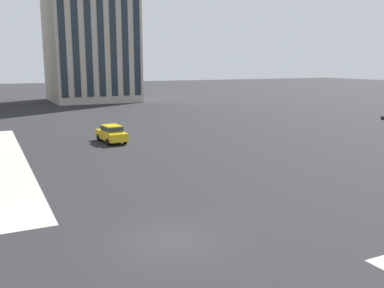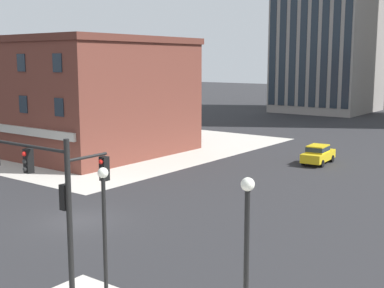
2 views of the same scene
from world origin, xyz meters
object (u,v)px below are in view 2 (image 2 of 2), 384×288
object	(u,v)px
traffic_signal_main	(54,196)
street_lamp_corner_near	(105,229)
street_lamp_mid_sidewalk	(246,266)
car_main_southbound_near	(318,154)

from	to	relation	value
traffic_signal_main	street_lamp_corner_near	distance (m)	2.57
traffic_signal_main	street_lamp_mid_sidewalk	distance (m)	8.29
traffic_signal_main	street_lamp_corner_near	world-z (taller)	traffic_signal_main
street_lamp_corner_near	street_lamp_mid_sidewalk	xyz separation A→B (m)	(5.83, -0.49, 0.30)
traffic_signal_main	street_lamp_corner_near	size ratio (longest dim) A/B	1.16
traffic_signal_main	street_lamp_mid_sidewalk	size ratio (longest dim) A/B	1.05
street_lamp_corner_near	street_lamp_mid_sidewalk	distance (m)	5.86
street_lamp_mid_sidewalk	car_main_southbound_near	xyz separation A→B (m)	(-11.68, 31.75, -2.88)
street_lamp_mid_sidewalk	traffic_signal_main	bearing A→B (deg)	177.61
traffic_signal_main	car_main_southbound_near	size ratio (longest dim) A/B	1.43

